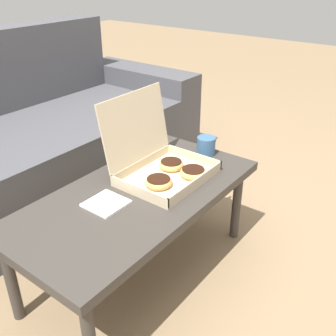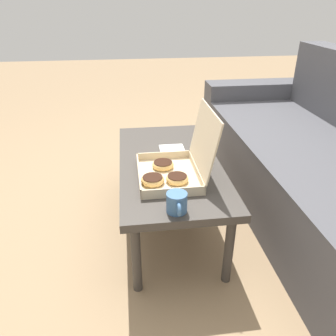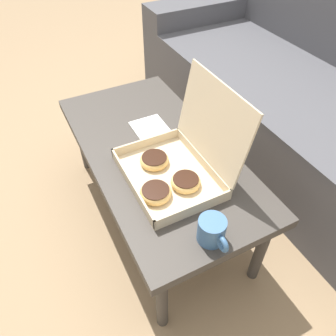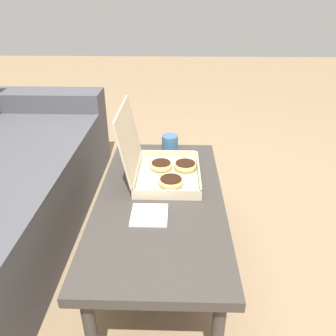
{
  "view_description": "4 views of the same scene",
  "coord_description": "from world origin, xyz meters",
  "px_view_note": "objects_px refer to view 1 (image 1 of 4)",
  "views": [
    {
      "loc": [
        -1.02,
        -1.07,
        1.27
      ],
      "look_at": [
        0.17,
        -0.16,
        0.47
      ],
      "focal_mm": 42.0,
      "sensor_mm": 36.0,
      "label": 1
    },
    {
      "loc": [
        1.62,
        -0.35,
        1.24
      ],
      "look_at": [
        0.17,
        -0.16,
        0.47
      ],
      "focal_mm": 35.0,
      "sensor_mm": 36.0,
      "label": 2
    },
    {
      "loc": [
        0.95,
        -0.56,
        1.32
      ],
      "look_at": [
        0.17,
        -0.16,
        0.47
      ],
      "focal_mm": 35.0,
      "sensor_mm": 36.0,
      "label": 3
    },
    {
      "loc": [
        -1.2,
        -0.2,
        1.22
      ],
      "look_at": [
        0.17,
        -0.16,
        0.47
      ],
      "focal_mm": 35.0,
      "sensor_mm": 36.0,
      "label": 4
    }
  ],
  "objects_px": {
    "pastry_box": "(163,163)",
    "coffee_mug": "(207,145)",
    "coffee_table": "(137,201)",
    "couch": "(5,154)"
  },
  "relations": [
    {
      "from": "coffee_table",
      "to": "coffee_mug",
      "type": "height_order",
      "value": "coffee_mug"
    },
    {
      "from": "coffee_table",
      "to": "pastry_box",
      "type": "distance_m",
      "value": 0.21
    },
    {
      "from": "couch",
      "to": "coffee_table",
      "type": "height_order",
      "value": "couch"
    },
    {
      "from": "couch",
      "to": "pastry_box",
      "type": "distance_m",
      "value": 1.01
    },
    {
      "from": "pastry_box",
      "to": "coffee_mug",
      "type": "xyz_separation_m",
      "value": [
        0.3,
        -0.03,
        -0.02
      ]
    },
    {
      "from": "couch",
      "to": "coffee_table",
      "type": "relative_size",
      "value": 2.22
    },
    {
      "from": "coffee_table",
      "to": "pastry_box",
      "type": "height_order",
      "value": "pastry_box"
    },
    {
      "from": "pastry_box",
      "to": "coffee_mug",
      "type": "distance_m",
      "value": 0.3
    },
    {
      "from": "couch",
      "to": "coffee_mug",
      "type": "height_order",
      "value": "couch"
    },
    {
      "from": "coffee_table",
      "to": "pastry_box",
      "type": "bearing_deg",
      "value": 0.84
    }
  ]
}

